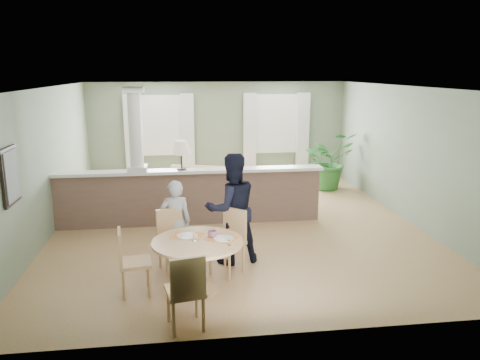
{
  "coord_description": "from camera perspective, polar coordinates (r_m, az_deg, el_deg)",
  "views": [
    {
      "loc": [
        -1.08,
        -8.8,
        3.01
      ],
      "look_at": [
        -0.06,
        -1.0,
        1.15
      ],
      "focal_mm": 35.0,
      "sensor_mm": 36.0,
      "label": 1
    }
  ],
  "objects": [
    {
      "name": "dining_table",
      "position": [
        6.48,
        -5.12,
        -8.64
      ],
      "size": [
        1.24,
        1.24,
        0.85
      ],
      "rotation": [
        0.0,
        0.0,
        -0.23
      ],
      "color": "tan",
      "rests_on": "ground"
    },
    {
      "name": "sofa",
      "position": [
        10.57,
        -3.39,
        -0.95
      ],
      "size": [
        3.04,
        1.86,
        0.83
      ],
      "primitive_type": "imported",
      "rotation": [
        0.0,
        0.0,
        -0.28
      ],
      "color": "#92774F",
      "rests_on": "ground"
    },
    {
      "name": "chair_far_boy",
      "position": [
        7.29,
        -8.3,
        -6.85
      ],
      "size": [
        0.54,
        0.54,
        0.94
      ],
      "rotation": [
        0.0,
        0.0,
        0.35
      ],
      "color": "tan",
      "rests_on": "ground"
    },
    {
      "name": "pony_wall",
      "position": [
        9.29,
        -6.63,
        -1.16
      ],
      "size": [
        5.32,
        0.38,
        2.7
      ],
      "color": "#77594D",
      "rests_on": "ground"
    },
    {
      "name": "houseplant",
      "position": [
        12.26,
        10.66,
        2.36
      ],
      "size": [
        1.64,
        1.53,
        1.47
      ],
      "primitive_type": "imported",
      "rotation": [
        0.0,
        0.0,
        0.35
      ],
      "color": "#2A6A2A",
      "rests_on": "ground"
    },
    {
      "name": "ground",
      "position": [
        9.37,
        -0.43,
        -5.47
      ],
      "size": [
        8.0,
        8.0,
        0.0
      ],
      "primitive_type": "plane",
      "color": "tan",
      "rests_on": "ground"
    },
    {
      "name": "chair_near",
      "position": [
        5.61,
        -6.57,
        -13.05
      ],
      "size": [
        0.51,
        0.51,
        0.96
      ],
      "rotation": [
        0.0,
        0.0,
        3.33
      ],
      "color": "tan",
      "rests_on": "ground"
    },
    {
      "name": "chair_far_man",
      "position": [
        7.1,
        -1.22,
        -7.11
      ],
      "size": [
        0.62,
        0.62,
        0.98
      ],
      "rotation": [
        0.0,
        0.0,
        -0.76
      ],
      "color": "tan",
      "rests_on": "ground"
    },
    {
      "name": "chair_side",
      "position": [
        6.59,
        -13.3,
        -9.36
      ],
      "size": [
        0.47,
        0.47,
        0.93
      ],
      "rotation": [
        0.0,
        0.0,
        1.7
      ],
      "color": "tan",
      "rests_on": "ground"
    },
    {
      "name": "child_person",
      "position": [
        7.43,
        -7.88,
        -5.13
      ],
      "size": [
        0.52,
        0.37,
        1.36
      ],
      "primitive_type": "imported",
      "rotation": [
        0.0,
        0.0,
        3.24
      ],
      "color": "#AAA9AF",
      "rests_on": "ground"
    },
    {
      "name": "man_person",
      "position": [
        7.36,
        -1.01,
        -3.52
      ],
      "size": [
        0.99,
        0.85,
        1.77
      ],
      "primitive_type": "imported",
      "rotation": [
        0.0,
        0.0,
        3.37
      ],
      "color": "black",
      "rests_on": "ground"
    },
    {
      "name": "room_shell",
      "position": [
        9.56,
        -1.09,
        6.08
      ],
      "size": [
        7.02,
        8.02,
        2.71
      ],
      "color": "gray",
      "rests_on": "ground"
    }
  ]
}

